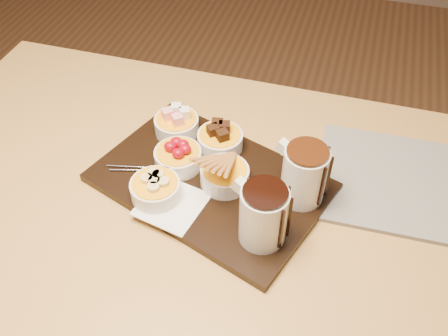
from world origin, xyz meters
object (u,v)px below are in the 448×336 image
(dining_table, at_px, (170,211))
(bowl_strawberries, at_px, (178,158))
(newspaper, at_px, (403,183))
(pitcher_milk_chocolate, at_px, (304,175))
(pitcher_dark_chocolate, at_px, (263,216))
(serving_board, at_px, (210,182))

(dining_table, height_order, bowl_strawberries, bowl_strawberries)
(bowl_strawberries, distance_m, newspaper, 0.47)
(dining_table, xyz_separation_m, bowl_strawberries, (0.02, 0.04, 0.14))
(bowl_strawberries, height_order, pitcher_milk_chocolate, pitcher_milk_chocolate)
(dining_table, distance_m, newspaper, 0.51)
(newspaper, bearing_deg, dining_table, -166.56)
(pitcher_dark_chocolate, bearing_deg, serving_board, 160.02)
(pitcher_dark_chocolate, distance_m, pitcher_milk_chocolate, 0.13)
(dining_table, distance_m, pitcher_dark_chocolate, 0.30)
(pitcher_dark_chocolate, bearing_deg, pitcher_milk_chocolate, 85.60)
(pitcher_dark_chocolate, xyz_separation_m, pitcher_milk_chocolate, (0.05, 0.12, 0.00))
(dining_table, xyz_separation_m, pitcher_dark_chocolate, (0.23, -0.10, 0.18))
(serving_board, bearing_deg, bowl_strawberries, -176.42)
(pitcher_milk_chocolate, bearing_deg, newspaper, 47.63)
(pitcher_dark_chocolate, bearing_deg, bowl_strawberries, 167.35)
(pitcher_dark_chocolate, relative_size, pitcher_milk_chocolate, 1.00)
(serving_board, height_order, pitcher_dark_chocolate, pitcher_dark_chocolate)
(dining_table, bearing_deg, serving_board, 9.11)
(dining_table, xyz_separation_m, pitcher_milk_chocolate, (0.28, 0.02, 0.18))
(dining_table, relative_size, pitcher_milk_chocolate, 10.05)
(serving_board, distance_m, bowl_strawberries, 0.08)
(dining_table, distance_m, pitcher_milk_chocolate, 0.33)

